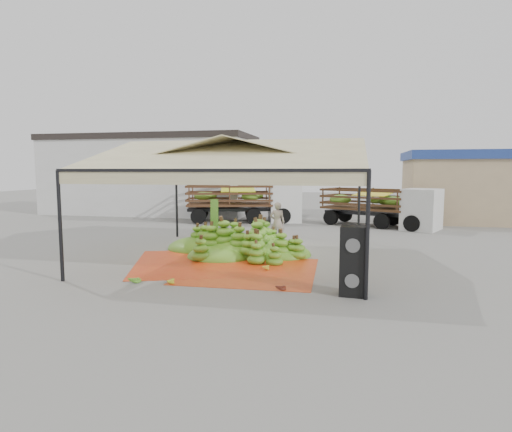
% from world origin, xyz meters
% --- Properties ---
extents(ground, '(90.00, 90.00, 0.00)m').
position_xyz_m(ground, '(0.00, 0.00, 0.00)').
color(ground, slate).
rests_on(ground, ground).
extents(canopy_tent, '(8.10, 8.10, 4.00)m').
position_xyz_m(canopy_tent, '(0.00, 0.00, 3.30)').
color(canopy_tent, black).
rests_on(canopy_tent, ground).
extents(building_white, '(14.30, 6.30, 5.40)m').
position_xyz_m(building_white, '(-10.00, 14.00, 2.71)').
color(building_white, silver).
rests_on(building_white, ground).
extents(building_tan, '(6.30, 5.30, 4.10)m').
position_xyz_m(building_tan, '(10.00, 13.00, 2.07)').
color(building_tan, tan).
rests_on(building_tan, ground).
extents(tarp_left, '(5.75, 5.62, 0.01)m').
position_xyz_m(tarp_left, '(-0.91, -0.92, 0.01)').
color(tarp_left, '#CA4513').
rests_on(tarp_left, ground).
extents(tarp_right, '(3.95, 4.14, 0.01)m').
position_xyz_m(tarp_right, '(0.73, -1.76, 0.01)').
color(tarp_right, '#C74412').
rests_on(tarp_right, ground).
extents(banana_heap, '(7.11, 6.52, 1.24)m').
position_xyz_m(banana_heap, '(-0.33, 1.04, 0.62)').
color(banana_heap, '#3D841B').
rests_on(banana_heap, ground).
extents(hand_yellow_a, '(0.49, 0.40, 0.22)m').
position_xyz_m(hand_yellow_a, '(1.08, -1.54, 0.11)').
color(hand_yellow_a, gold).
rests_on(hand_yellow_a, ground).
extents(hand_yellow_b, '(0.57, 0.51, 0.22)m').
position_xyz_m(hand_yellow_b, '(-1.08, -3.70, 0.11)').
color(hand_yellow_b, gold).
rests_on(hand_yellow_b, ground).
extents(hand_red_a, '(0.56, 0.53, 0.20)m').
position_xyz_m(hand_red_a, '(1.90, -3.60, 0.10)').
color(hand_red_a, maroon).
rests_on(hand_red_a, ground).
extents(hand_red_b, '(0.50, 0.42, 0.22)m').
position_xyz_m(hand_red_b, '(3.70, -2.68, 0.11)').
color(hand_red_b, '#5F2515').
rests_on(hand_red_b, ground).
extents(hand_green, '(0.62, 0.60, 0.22)m').
position_xyz_m(hand_green, '(-2.05, -3.70, 0.11)').
color(hand_green, '#377618').
rests_on(hand_green, ground).
extents(hanging_bunches, '(3.24, 0.24, 0.20)m').
position_xyz_m(hanging_bunches, '(0.64, 0.86, 2.62)').
color(hanging_bunches, '#467618').
rests_on(hanging_bunches, ground).
extents(speaker_stack, '(0.64, 0.57, 1.68)m').
position_xyz_m(speaker_stack, '(3.70, -3.70, 0.84)').
color(speaker_stack, black).
rests_on(speaker_stack, ground).
extents(banana_leaves, '(0.96, 1.36, 3.70)m').
position_xyz_m(banana_leaves, '(-1.72, 1.92, 0.00)').
color(banana_leaves, '#376B1C').
rests_on(banana_leaves, ground).
extents(vendor, '(0.67, 0.50, 1.70)m').
position_xyz_m(vendor, '(0.70, 3.41, 0.85)').
color(vendor, gray).
rests_on(vendor, ground).
extents(truck_left, '(6.87, 3.87, 2.24)m').
position_xyz_m(truck_left, '(-2.14, 10.24, 1.38)').
color(truck_left, '#50291A').
rests_on(truck_left, ground).
extents(truck_right, '(6.34, 4.38, 2.07)m').
position_xyz_m(truck_right, '(5.42, 9.53, 1.28)').
color(truck_right, '#50321A').
rests_on(truck_right, ground).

